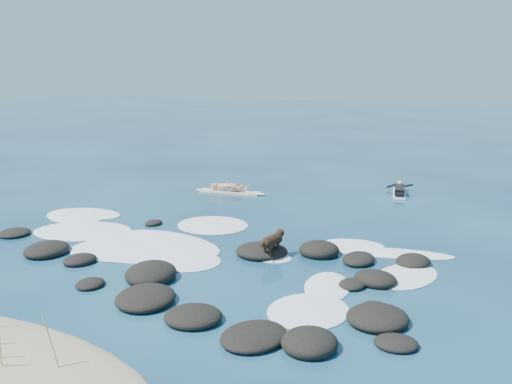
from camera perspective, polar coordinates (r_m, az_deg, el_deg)
The scene contains 6 objects.
ground at distance 17.13m, azimuth -6.13°, elevation -5.44°, with size 160.00×160.00×0.00m, color #0A2642.
reef_rocks at distance 14.18m, azimuth -2.63°, elevation -8.72°, with size 13.76×7.28×0.54m.
breaking_foam at distance 17.53m, azimuth -8.27°, elevation -5.06°, with size 14.59×7.63×0.12m.
standing_surfer_rig at distance 24.24m, azimuth -2.65°, elevation 1.54°, with size 3.18×0.88×1.81m.
paddling_surfer_rig at distance 24.86m, azimuth 14.16°, elevation 0.12°, with size 1.23×2.52×0.44m.
dog at distance 15.82m, azimuth 1.69°, elevation -4.87°, with size 0.40×1.25×0.79m.
Camera 1 is at (8.87, -13.73, 5.13)m, focal length 40.00 mm.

